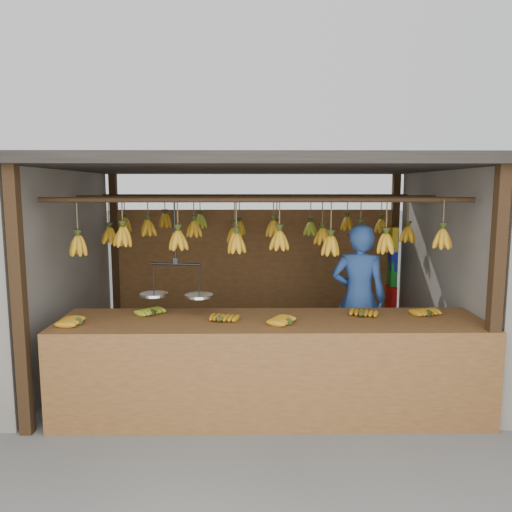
{
  "coord_description": "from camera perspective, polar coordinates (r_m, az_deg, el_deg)",
  "views": [
    {
      "loc": [
        -0.06,
        -5.59,
        2.11
      ],
      "look_at": [
        0.0,
        0.3,
        1.3
      ],
      "focal_mm": 35.0,
      "sensor_mm": 36.0,
      "label": 1
    }
  ],
  "objects": [
    {
      "name": "ground",
      "position": [
        5.98,
        0.03,
        -12.84
      ],
      "size": [
        80.0,
        80.0,
        0.0
      ],
      "primitive_type": "plane",
      "color": "#5B5B57"
    },
    {
      "name": "stall",
      "position": [
        5.92,
        -0.0,
        6.48
      ],
      "size": [
        4.3,
        3.3,
        2.4
      ],
      "color": "black",
      "rests_on": "ground"
    },
    {
      "name": "counter",
      "position": [
        4.58,
        1.74,
        -9.92
      ],
      "size": [
        3.93,
        0.89,
        0.96
      ],
      "color": "brown",
      "rests_on": "ground"
    },
    {
      "name": "hanging_bananas",
      "position": [
        5.62,
        0.02,
        2.73
      ],
      "size": [
        3.6,
        2.24,
        0.39
      ],
      "color": "#BA7D13",
      "rests_on": "ground"
    },
    {
      "name": "balance_scale",
      "position": [
        4.74,
        -9.1,
        -3.82
      ],
      "size": [
        0.69,
        0.32,
        0.91
      ],
      "color": "black",
      "rests_on": "ground"
    },
    {
      "name": "vendor",
      "position": [
        5.85,
        11.64,
        -4.72
      ],
      "size": [
        0.7,
        0.55,
        1.71
      ],
      "primitive_type": "imported",
      "rotation": [
        0.0,
        0.0,
        2.9
      ],
      "color": "#3359A5",
      "rests_on": "ground"
    },
    {
      "name": "bag_bundles",
      "position": [
        7.31,
        15.29,
        -1.25
      ],
      "size": [
        0.08,
        0.26,
        1.18
      ],
      "color": "yellow",
      "rests_on": "ground"
    }
  ]
}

